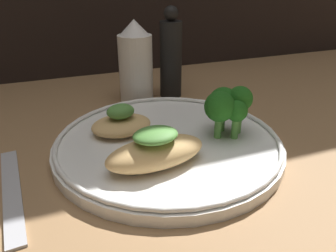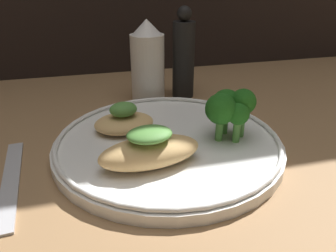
{
  "view_description": "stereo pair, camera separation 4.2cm",
  "coord_description": "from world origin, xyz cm",
  "px_view_note": "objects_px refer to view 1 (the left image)",
  "views": [
    {
      "loc": [
        -13.43,
        -35.02,
        21.44
      ],
      "look_at": [
        0.0,
        0.0,
        3.4
      ],
      "focal_mm": 35.0,
      "sensor_mm": 36.0,
      "label": 1
    },
    {
      "loc": [
        -9.47,
        -36.29,
        21.44
      ],
      "look_at": [
        0.0,
        0.0,
        3.4
      ],
      "focal_mm": 35.0,
      "sensor_mm": 36.0,
      "label": 2
    }
  ],
  "objects_px": {
    "plate": "(168,143)",
    "broccoli_bunch": "(227,105)",
    "sauce_bottle": "(136,63)",
    "pepper_grinder": "(171,57)"
  },
  "relations": [
    {
      "from": "broccoli_bunch",
      "to": "sauce_bottle",
      "type": "bearing_deg",
      "value": 108.04
    },
    {
      "from": "broccoli_bunch",
      "to": "pepper_grinder",
      "type": "relative_size",
      "value": 0.43
    },
    {
      "from": "sauce_bottle",
      "to": "plate",
      "type": "bearing_deg",
      "value": -93.77
    },
    {
      "from": "broccoli_bunch",
      "to": "pepper_grinder",
      "type": "xyz_separation_m",
      "value": [
        0.0,
        0.2,
        0.02
      ]
    },
    {
      "from": "plate",
      "to": "broccoli_bunch",
      "type": "height_order",
      "value": "broccoli_bunch"
    },
    {
      "from": "plate",
      "to": "broccoli_bunch",
      "type": "bearing_deg",
      "value": -8.32
    },
    {
      "from": "broccoli_bunch",
      "to": "sauce_bottle",
      "type": "distance_m",
      "value": 0.21
    },
    {
      "from": "broccoli_bunch",
      "to": "sauce_bottle",
      "type": "height_order",
      "value": "sauce_bottle"
    },
    {
      "from": "pepper_grinder",
      "to": "sauce_bottle",
      "type": "bearing_deg",
      "value": 180.0
    },
    {
      "from": "broccoli_bunch",
      "to": "pepper_grinder",
      "type": "height_order",
      "value": "pepper_grinder"
    }
  ]
}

